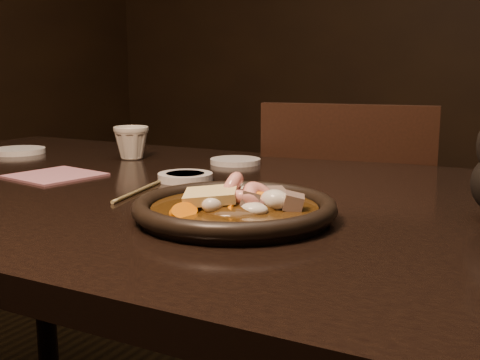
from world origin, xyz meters
The scene contains 10 objects.
table centered at (0.00, 0.00, 0.67)m, with size 1.60×0.90×0.75m.
chair centered at (0.16, 0.56, 0.48)m, with size 0.48×0.48×0.87m.
plate centered at (0.22, -0.15, 0.76)m, with size 0.28×0.28×0.03m.
stirfry centered at (0.22, -0.14, 0.77)m, with size 0.17×0.19×0.07m.
soy_dish centered at (0.00, 0.06, 0.76)m, with size 0.10×0.10×0.01m, color white.
saucer_left centered at (-0.55, 0.16, 0.76)m, with size 0.12×0.12×0.01m, color white.
saucer_right centered at (-0.02, 0.28, 0.76)m, with size 0.11×0.11×0.01m, color white.
tea_cup centered at (-0.25, 0.22, 0.79)m, with size 0.08×0.07×0.08m, color beige.
chopsticks centered at (-0.01, -0.05, 0.75)m, with size 0.05×0.22×0.01m.
napkin centered at (-0.24, -0.02, 0.75)m, with size 0.15×0.15×0.00m, color #9C606B.
Camera 1 is at (0.60, -0.84, 0.95)m, focal length 45.00 mm.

